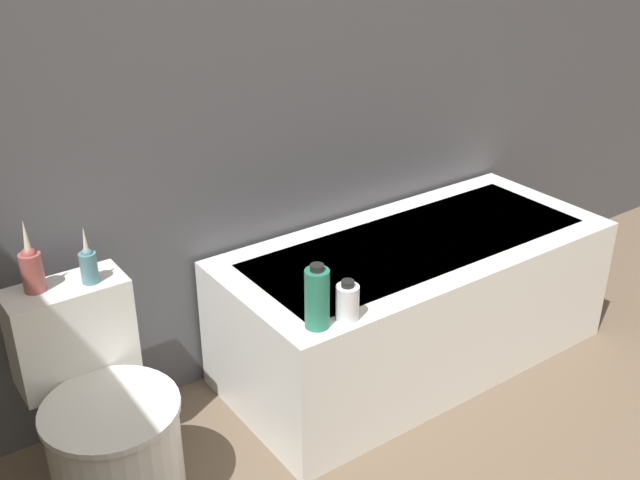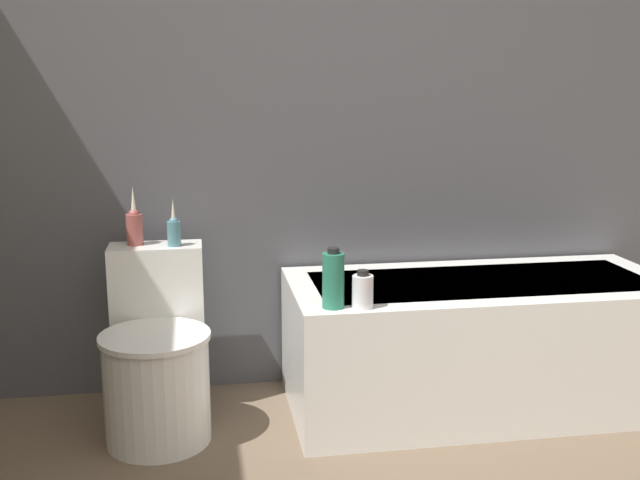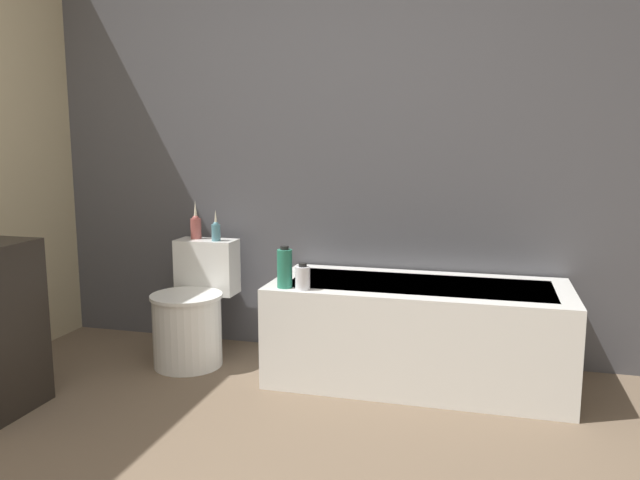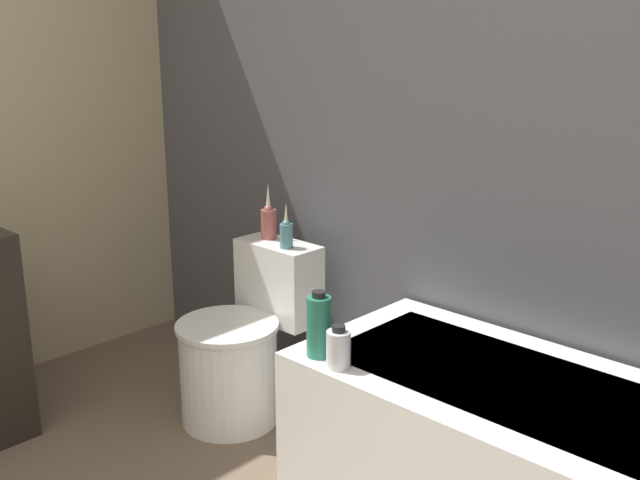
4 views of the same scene
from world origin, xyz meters
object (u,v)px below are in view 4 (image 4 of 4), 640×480
object	(u,v)px
shampoo_bottle_short	(338,349)
bathtub	(543,475)
vase_gold	(269,220)
toilet	(242,348)
shampoo_bottle_tall	(319,326)
vase_silver	(286,233)

from	to	relation	value
shampoo_bottle_short	bathtub	bearing A→B (deg)	26.94
vase_gold	bathtub	bearing A→B (deg)	-7.53
toilet	vase_gold	distance (m)	0.55
toilet	shampoo_bottle_tall	size ratio (longest dim) A/B	3.17
bathtub	shampoo_bottle_tall	world-z (taller)	shampoo_bottle_tall
vase_gold	shampoo_bottle_short	xyz separation A→B (m)	(0.83, -0.47, -0.18)
bathtub	vase_silver	distance (m)	1.34
vase_gold	shampoo_bottle_short	bearing A→B (deg)	-29.73
toilet	shampoo_bottle_short	world-z (taller)	toilet
toilet	vase_gold	xyz separation A→B (m)	(-0.08, 0.24, 0.49)
bathtub	shampoo_bottle_short	bearing A→B (deg)	-153.06
vase_gold	shampoo_bottle_short	distance (m)	0.97
vase_gold	vase_silver	bearing A→B (deg)	-16.69
toilet	vase_silver	xyz separation A→B (m)	(0.08, 0.19, 0.47)
shampoo_bottle_tall	vase_silver	bearing A→B (deg)	144.51
bathtub	vase_gold	size ratio (longest dim) A/B	6.69
shampoo_bottle_tall	toilet	bearing A→B (deg)	161.44
shampoo_bottle_tall	bathtub	bearing A→B (deg)	21.74
bathtub	toilet	distance (m)	1.32
vase_gold	shampoo_bottle_tall	size ratio (longest dim) A/B	1.07
vase_gold	shampoo_bottle_tall	xyz separation A→B (m)	(0.73, -0.45, -0.14)
vase_gold	vase_silver	size ratio (longest dim) A/B	1.25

